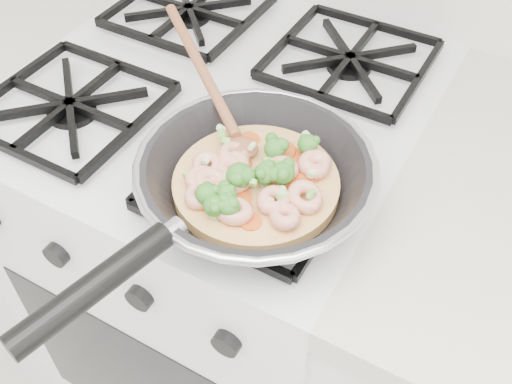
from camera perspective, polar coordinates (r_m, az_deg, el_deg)
The scene contains 2 objects.
stove at distance 1.22m, azimuth -2.80°, elevation -6.97°, with size 0.60×0.60×0.92m.
skillet at distance 0.68m, azimuth -0.41°, elevation 1.26°, with size 0.40×0.51×0.09m.
Camera 1 is at (0.40, 1.10, 1.44)m, focal length 41.40 mm.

